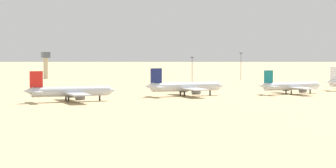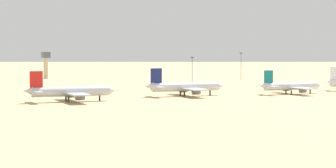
% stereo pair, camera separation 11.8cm
% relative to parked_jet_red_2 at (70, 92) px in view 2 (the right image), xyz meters
% --- Properties ---
extents(ground, '(4000.00, 4000.00, 0.00)m').
position_rel_parked_jet_red_2_xyz_m(ground, '(53.13, -18.40, -4.05)').
color(ground, tan).
extents(ridge_center, '(361.70, 357.85, 127.14)m').
position_rel_parked_jet_red_2_xyz_m(ridge_center, '(563.62, 1165.16, 59.52)').
color(ridge_center, '#826665').
rests_on(ridge_center, ground).
extents(parked_jet_red_2, '(37.47, 31.69, 12.37)m').
position_rel_parked_jet_red_2_xyz_m(parked_jet_red_2, '(0.00, 0.00, 0.00)').
color(parked_jet_red_2, silver).
rests_on(parked_jet_red_2, ground).
extents(parked_jet_navy_3, '(37.91, 32.11, 12.52)m').
position_rel_parked_jet_red_2_xyz_m(parked_jet_navy_3, '(55.44, 5.99, 0.05)').
color(parked_jet_navy_3, silver).
rests_on(parked_jet_navy_3, ground).
extents(parked_jet_teal_4, '(33.93, 28.54, 11.21)m').
position_rel_parked_jet_red_2_xyz_m(parked_jet_teal_4, '(104.85, -5.79, -0.38)').
color(parked_jet_teal_4, silver).
rests_on(parked_jet_teal_4, ground).
extents(control_tower, '(5.20, 5.20, 18.57)m').
position_rel_parked_jet_red_2_xyz_m(control_tower, '(50.11, 195.34, 7.15)').
color(control_tower, '#C6B793').
rests_on(control_tower, ground).
extents(light_pole_west, '(1.80, 0.50, 18.17)m').
position_rel_parked_jet_red_2_xyz_m(light_pole_west, '(157.77, 114.35, 6.27)').
color(light_pole_west, '#59595E').
rests_on(light_pole_west, ground).
extents(light_pole_mid, '(1.80, 0.50, 16.23)m').
position_rel_parked_jet_red_2_xyz_m(light_pole_mid, '(100.94, 79.46, 5.28)').
color(light_pole_mid, '#59595E').
rests_on(light_pole_mid, ground).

